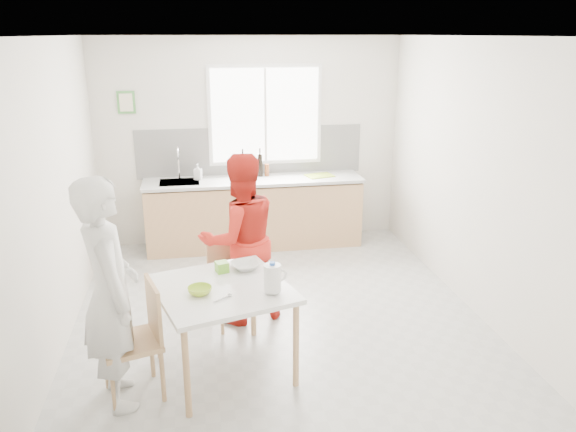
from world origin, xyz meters
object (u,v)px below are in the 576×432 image
person_red (240,239)px  wine_bottle_a (243,167)px  dining_table (222,296)px  person_white (110,294)px  milk_jug (273,278)px  chair_far (229,278)px  chair_left (140,335)px  bowl_green (200,290)px  wine_bottle_b (260,165)px  bowl_white (245,266)px

person_red → wine_bottle_a: person_red is taller
dining_table → person_red: (0.23, 0.91, 0.14)m
dining_table → person_white: person_white is taller
person_red → milk_jug: person_red is taller
milk_jug → chair_far: bearing=88.6°
dining_table → chair_far: chair_far is taller
chair_far → wine_bottle_a: size_ratio=2.60×
dining_table → chair_left: (-0.65, -0.19, -0.19)m
chair_left → wine_bottle_a: (1.11, 3.12, 0.57)m
bowl_green → wine_bottle_b: size_ratio=0.63×
dining_table → bowl_green: (-0.18, -0.10, 0.11)m
person_white → bowl_white: person_white is taller
chair_left → person_red: size_ratio=0.55×
person_red → bowl_green: (-0.41, -1.02, -0.03)m
bowl_white → bowl_green: bearing=-133.0°
chair_left → bowl_white: size_ratio=3.94×
bowl_green → milk_jug: 0.58m
bowl_green → wine_bottle_b: 3.27m
person_red → chair_left: bearing=35.2°
person_red → bowl_white: 0.59m
chair_far → bowl_green: (-0.29, -0.98, 0.35)m
bowl_green → person_white: bearing=-168.3°
chair_far → person_red: bearing=1.0°
chair_far → milk_jug: (0.28, -1.06, 0.45)m
dining_table → person_white: 0.89m
person_red → person_white: bearing=31.3°
person_white → person_red: size_ratio=1.07×
bowl_green → wine_bottle_b: wine_bottle_b is taller
bowl_white → milk_jug: bearing=-71.4°
person_red → bowl_white: size_ratio=7.13×
bowl_white → person_white: bearing=-151.9°
chair_left → person_white: 0.43m
person_white → milk_jug: (1.22, 0.06, 0.01)m
bowl_white → milk_jug: (0.17, -0.50, 0.10)m
milk_jug → dining_table: bearing=139.0°
chair_far → wine_bottle_b: 2.32m
dining_table → wine_bottle_a: (0.46, 2.94, 0.38)m
milk_jug → wine_bottle_a: bearing=72.7°
person_red → wine_bottle_b: person_red is taller
chair_far → wine_bottle_a: (0.35, 2.06, 0.62)m
dining_table → chair_far: size_ratio=1.51×
dining_table → chair_far: bearing=82.7°
bowl_green → wine_bottle_b: bearing=74.5°
milk_jug → wine_bottle_a: size_ratio=0.76×
dining_table → wine_bottle_b: size_ratio=4.18×
chair_left → bowl_white: 1.05m
chair_far → milk_jug: milk_jug is taller
dining_table → chair_left: bearing=-164.0°
bowl_white → wine_bottle_b: size_ratio=0.78×
bowl_green → wine_bottle_a: wine_bottle_a is taller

